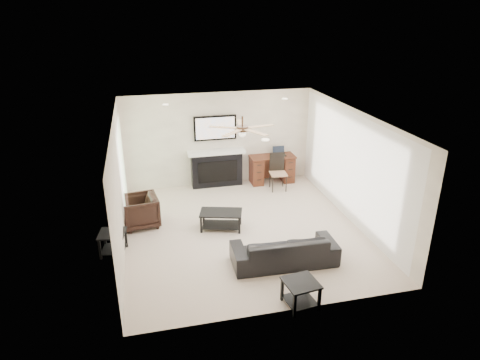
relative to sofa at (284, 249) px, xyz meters
The scene contains 10 objects.
room_shell 2.06m from the sofa, 99.79° to the left, with size 5.50×5.54×2.52m.
sofa is the anchor object (origin of this frame).
armchair 3.37m from the sofa, 140.41° to the left, with size 0.75×0.77×0.70m, color black.
coffee_table 1.84m from the sofa, 119.36° to the left, with size 0.90×0.50×0.40m, color black.
end_table_near 1.26m from the sofa, 96.84° to the right, with size 0.52×0.52×0.45m, color black.
end_table_left 3.34m from the sofa, 160.75° to the left, with size 0.50×0.50×0.45m, color black.
fireplace_unit 4.09m from the sofa, 97.74° to the left, with size 1.52×0.34×1.91m, color black.
desk 4.03m from the sofa, 76.01° to the left, with size 1.22×0.56×0.76m, color #39220E.
desk_chair 3.51m from the sofa, 73.83° to the left, with size 0.42×0.44×0.97m, color black.
laptop 4.11m from the sofa, 73.20° to the left, with size 0.33×0.24×0.23m, color black.
Camera 1 is at (-1.97, -7.98, 4.53)m, focal length 32.00 mm.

